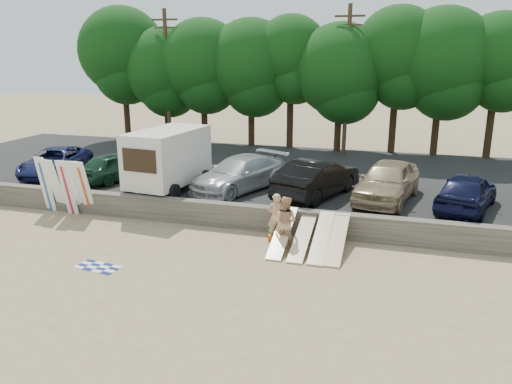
{
  "coord_description": "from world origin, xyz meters",
  "views": [
    {
      "loc": [
        5.44,
        -15.33,
        6.94
      ],
      "look_at": [
        0.05,
        3.0,
        1.58
      ],
      "focal_mm": 35.0,
      "sensor_mm": 36.0,
      "label": 1
    }
  ],
  "objects_px": {
    "cooler": "(274,233)",
    "car_5": "(467,191)",
    "car_3": "(317,178)",
    "beachgoer_b": "(285,222)",
    "box_trailer": "(168,157)",
    "car_2": "(239,174)",
    "car_1": "(117,166)",
    "car_0": "(55,162)",
    "car_4": "(388,181)",
    "beachgoer_a": "(276,217)"
  },
  "relations": [
    {
      "from": "box_trailer",
      "to": "car_2",
      "type": "relative_size",
      "value": 0.87
    },
    {
      "from": "beachgoer_b",
      "to": "cooler",
      "type": "relative_size",
      "value": 5.07
    },
    {
      "from": "car_0",
      "to": "car_5",
      "type": "relative_size",
      "value": 1.12
    },
    {
      "from": "beachgoer_b",
      "to": "box_trailer",
      "type": "bearing_deg",
      "value": -22.91
    },
    {
      "from": "car_3",
      "to": "beachgoer_b",
      "type": "height_order",
      "value": "car_3"
    },
    {
      "from": "car_1",
      "to": "beachgoer_a",
      "type": "bearing_deg",
      "value": 175.32
    },
    {
      "from": "car_2",
      "to": "beachgoer_b",
      "type": "relative_size",
      "value": 2.79
    },
    {
      "from": "car_3",
      "to": "beachgoer_b",
      "type": "distance_m",
      "value": 4.6
    },
    {
      "from": "car_0",
      "to": "car_4",
      "type": "bearing_deg",
      "value": -12.92
    },
    {
      "from": "car_3",
      "to": "beachgoer_b",
      "type": "relative_size",
      "value": 2.65
    },
    {
      "from": "car_5",
      "to": "car_2",
      "type": "bearing_deg",
      "value": 14.91
    },
    {
      "from": "cooler",
      "to": "beachgoer_b",
      "type": "bearing_deg",
      "value": -44.59
    },
    {
      "from": "beachgoer_b",
      "to": "cooler",
      "type": "height_order",
      "value": "beachgoer_b"
    },
    {
      "from": "box_trailer",
      "to": "car_2",
      "type": "xyz_separation_m",
      "value": [
        3.19,
        0.86,
        -0.8
      ]
    },
    {
      "from": "box_trailer",
      "to": "car_1",
      "type": "bearing_deg",
      "value": 170.54
    },
    {
      "from": "box_trailer",
      "to": "car_0",
      "type": "relative_size",
      "value": 0.91
    },
    {
      "from": "box_trailer",
      "to": "car_3",
      "type": "distance_m",
      "value": 6.94
    },
    {
      "from": "cooler",
      "to": "box_trailer",
      "type": "bearing_deg",
      "value": 164.11
    },
    {
      "from": "car_0",
      "to": "beachgoer_a",
      "type": "bearing_deg",
      "value": -30.88
    },
    {
      "from": "beachgoer_b",
      "to": "cooler",
      "type": "distance_m",
      "value": 1.35
    },
    {
      "from": "box_trailer",
      "to": "car_3",
      "type": "relative_size",
      "value": 0.91
    },
    {
      "from": "car_1",
      "to": "car_2",
      "type": "distance_m",
      "value": 6.52
    },
    {
      "from": "car_1",
      "to": "beachgoer_b",
      "type": "relative_size",
      "value": 2.19
    },
    {
      "from": "car_1",
      "to": "cooler",
      "type": "relative_size",
      "value": 11.09
    },
    {
      "from": "car_4",
      "to": "beachgoer_a",
      "type": "height_order",
      "value": "car_4"
    },
    {
      "from": "box_trailer",
      "to": "cooler",
      "type": "relative_size",
      "value": 12.24
    },
    {
      "from": "car_2",
      "to": "car_5",
      "type": "xyz_separation_m",
      "value": [
        9.86,
        -0.31,
        0.0
      ]
    },
    {
      "from": "car_3",
      "to": "car_2",
      "type": "bearing_deg",
      "value": 18.62
    },
    {
      "from": "car_4",
      "to": "car_5",
      "type": "xyz_separation_m",
      "value": [
        3.16,
        -0.5,
        -0.08
      ]
    },
    {
      "from": "car_4",
      "to": "cooler",
      "type": "relative_size",
      "value": 13.39
    },
    {
      "from": "car_1",
      "to": "car_2",
      "type": "relative_size",
      "value": 0.78
    },
    {
      "from": "car_3",
      "to": "box_trailer",
      "type": "bearing_deg",
      "value": 26.24
    },
    {
      "from": "car_4",
      "to": "beachgoer_a",
      "type": "relative_size",
      "value": 2.76
    },
    {
      "from": "box_trailer",
      "to": "car_4",
      "type": "bearing_deg",
      "value": 12.23
    },
    {
      "from": "car_0",
      "to": "car_1",
      "type": "xyz_separation_m",
      "value": [
        3.66,
        -0.03,
        0.0
      ]
    },
    {
      "from": "car_1",
      "to": "car_5",
      "type": "xyz_separation_m",
      "value": [
        16.37,
        -0.38,
        0.06
      ]
    },
    {
      "from": "box_trailer",
      "to": "car_2",
      "type": "distance_m",
      "value": 3.4
    },
    {
      "from": "car_3",
      "to": "car_0",
      "type": "bearing_deg",
      "value": 18.92
    },
    {
      "from": "box_trailer",
      "to": "car_4",
      "type": "height_order",
      "value": "box_trailer"
    },
    {
      "from": "box_trailer",
      "to": "car_1",
      "type": "xyz_separation_m",
      "value": [
        -3.33,
        0.93,
        -0.86
      ]
    },
    {
      "from": "box_trailer",
      "to": "car_5",
      "type": "relative_size",
      "value": 1.01
    },
    {
      "from": "car_2",
      "to": "car_5",
      "type": "distance_m",
      "value": 9.86
    },
    {
      "from": "beachgoer_b",
      "to": "car_5",
      "type": "bearing_deg",
      "value": -139.64
    },
    {
      "from": "car_4",
      "to": "beachgoer_b",
      "type": "relative_size",
      "value": 2.64
    },
    {
      "from": "car_5",
      "to": "cooler",
      "type": "distance_m",
      "value": 8.08
    },
    {
      "from": "box_trailer",
      "to": "beachgoer_a",
      "type": "relative_size",
      "value": 2.53
    },
    {
      "from": "cooler",
      "to": "car_5",
      "type": "bearing_deg",
      "value": 35.62
    },
    {
      "from": "car_1",
      "to": "car_4",
      "type": "bearing_deg",
      "value": -160.41
    },
    {
      "from": "car_0",
      "to": "car_5",
      "type": "distance_m",
      "value": 20.03
    },
    {
      "from": "beachgoer_b",
      "to": "car_1",
      "type": "bearing_deg",
      "value": -18.33
    }
  ]
}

